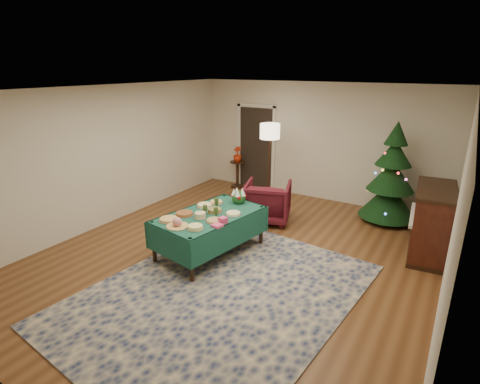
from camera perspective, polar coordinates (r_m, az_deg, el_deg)
The scene contains 26 objects.
room_shell at distance 5.85m, azimuth -0.39°, elevation 1.97°, with size 7.00×7.00×7.00m.
doorway at distance 9.62m, azimuth 2.46°, elevation 7.07°, with size 1.08×0.04×2.16m.
rug at distance 5.44m, azimuth -2.94°, elevation -15.15°, with size 3.20×4.20×0.02m, color #14214C.
buffet_table at distance 6.26m, azimuth -4.64°, elevation -4.55°, with size 1.36×1.98×0.71m.
platter_0 at distance 6.02m, azimuth -10.81°, elevation -4.13°, with size 0.33×0.33×0.04m.
platter_1 at distance 5.76m, azimuth -9.54°, elevation -4.75°, with size 0.35×0.35×0.15m.
platter_2 at distance 5.66m, azimuth -6.82°, elevation -5.36°, with size 0.26×0.26×0.06m.
platter_3 at distance 6.20m, azimuth -8.48°, elevation -3.30°, with size 0.32×0.32×0.05m.
platter_4 at distance 6.03m, azimuth -6.08°, elevation -3.59°, with size 0.21×0.21×0.10m.
platter_5 at distance 5.89m, azimuth -3.92°, elevation -4.39°, with size 0.28×0.28×0.04m.
platter_6 at distance 6.52m, azimuth -5.41°, elevation -2.05°, with size 0.30×0.30×0.05m.
platter_7 at distance 6.25m, azimuth -3.87°, elevation -2.85°, with size 0.27×0.27×0.07m.
platter_8 at distance 6.15m, azimuth -1.04°, elevation -3.31°, with size 0.27×0.27×0.04m.
platter_9 at distance 6.67m, azimuth -3.64°, elevation -1.54°, with size 0.26×0.26×0.04m.
goblet_0 at distance 6.45m, azimuth -3.61°, elevation -1.61°, with size 0.08×0.08×0.17m.
goblet_1 at distance 6.04m, azimuth -3.68°, elevation -3.07°, with size 0.08×0.08×0.17m.
goblet_2 at distance 6.14m, azimuth -5.34°, elevation -2.71°, with size 0.08×0.08×0.17m.
napkin_stack at distance 5.71m, azimuth -3.50°, elevation -5.13°, with size 0.14×0.14×0.04m, color #ED417A.
gift_box at distance 5.82m, azimuth -2.62°, elevation -4.32°, with size 0.11×0.11×0.09m, color #D73B72.
centerpiece at distance 6.63m, azimuth -0.20°, elevation -0.66°, with size 0.26×0.26×0.29m.
armchair at distance 7.61m, azimuth 4.21°, elevation -1.19°, with size 0.88×0.82×0.90m, color #4E101A.
floor_lamp at distance 8.41m, azimuth 4.56°, elevation 8.48°, with size 0.44×0.44×1.83m.
side_table at distance 9.75m, azimuth -0.40°, elevation 2.65°, with size 0.39×0.39×0.69m.
potted_plant at distance 9.64m, azimuth -0.40°, elevation 5.30°, with size 0.22×0.39×0.22m, color red.
christmas_tree at distance 8.03m, azimuth 22.05°, elevation 2.03°, with size 1.39×1.39×2.04m.
piano at distance 6.96m, azimuth 27.17°, elevation -4.19°, with size 0.75×1.41×1.17m.
Camera 1 is at (2.95, -4.76, 3.04)m, focal length 28.00 mm.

